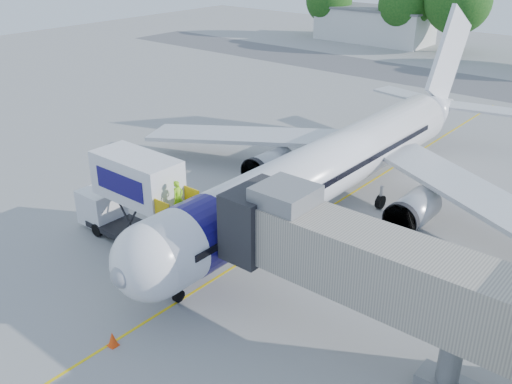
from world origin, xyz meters
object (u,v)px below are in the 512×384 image
Objects in this scene: aircraft at (333,165)px; catering_hiloader at (132,199)px; jet_bridge at (353,259)px; ground_tug at (41,349)px.

catering_hiloader is (-6.26, -11.12, -0.19)m from aircraft.
ground_tug is (-9.11, -9.19, -3.57)m from jet_bridge.
ground_tug is at bearing -60.76° from catering_hiloader.
jet_bridge is 13.43m from ground_tug.
jet_bridge is 3.74× the size of ground_tug.
aircraft is 13.77m from jet_bridge.
jet_bridge reaches higher than ground_tug.
aircraft reaches higher than jet_bridge.
ground_tug is at bearing -134.75° from jet_bridge.
catering_hiloader reaches higher than ground_tug.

